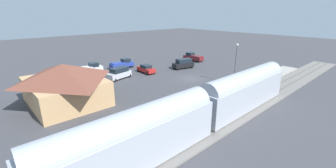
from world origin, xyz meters
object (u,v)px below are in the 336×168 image
object	(u,v)px
pedestrian_on_platform	(247,78)
pickup_maroon	(193,57)
pedestrian_waiting_far	(226,89)
light_pole_near_platform	(236,58)
suv_black	(183,64)
station_building	(65,83)
passenger_train	(135,137)
sedan_red	(146,69)
pickup_white	(90,68)
suv_silver	(119,73)
pickup_blue	(122,64)

from	to	relation	value
pedestrian_on_platform	pickup_maroon	world-z (taller)	pickup_maroon
pedestrian_waiting_far	light_pole_near_platform	world-z (taller)	light_pole_near_platform
suv_black	station_building	bearing A→B (deg)	95.52
pickup_maroon	suv_black	bearing A→B (deg)	117.03
passenger_train	sedan_red	size ratio (longest dim) A/B	11.11
station_building	pickup_white	distance (m)	16.02
passenger_train	pickup_white	world-z (taller)	passenger_train
pickup_white	suv_silver	bearing A→B (deg)	-162.13
station_building	light_pole_near_platform	world-z (taller)	light_pole_near_platform
pickup_blue	light_pole_near_platform	size ratio (longest dim) A/B	0.76
station_building	pedestrian_waiting_far	size ratio (longest dim) A/B	7.08
pickup_maroon	suv_black	world-z (taller)	suv_black
suv_silver	light_pole_near_platform	world-z (taller)	light_pole_near_platform
passenger_train	pickup_white	distance (m)	32.55
suv_black	pickup_white	size ratio (longest dim) A/B	0.94
station_building	pickup_maroon	size ratio (longest dim) A/B	2.18
suv_black	pickup_white	world-z (taller)	suv_black
pickup_blue	suv_silver	size ratio (longest dim) A/B	1.06
pickup_blue	pickup_white	world-z (taller)	same
station_building	pedestrian_waiting_far	world-z (taller)	station_building
pedestrian_waiting_far	pickup_white	bearing A→B (deg)	19.04
pickup_blue	passenger_train	bearing A→B (deg)	150.89
pedestrian_waiting_far	suv_silver	world-z (taller)	suv_silver
passenger_train	light_pole_near_platform	xyz separation A→B (m)	(6.80, -26.03, 1.72)
sedan_red	pickup_maroon	size ratio (longest dim) A/B	0.82
pedestrian_on_platform	suv_black	xyz separation A→B (m)	(15.97, -0.33, -0.13)
pickup_maroon	pickup_white	bearing A→B (deg)	75.63
station_building	light_pole_near_platform	xyz separation A→B (m)	(-11.20, -25.62, 1.64)
pedestrian_on_platform	pickup_maroon	distance (m)	21.55
pickup_blue	pickup_white	size ratio (longest dim) A/B	0.99
pedestrian_on_platform	pickup_maroon	bearing A→B (deg)	-22.19
pedestrian_waiting_far	sedan_red	world-z (taller)	pedestrian_waiting_far
station_building	suv_silver	size ratio (longest dim) A/B	2.33
sedan_red	suv_black	xyz separation A→B (m)	(-2.68, -8.67, 0.27)
pedestrian_on_platform	suv_black	size ratio (longest dim) A/B	0.33
passenger_train	sedan_red	distance (m)	29.75
sedan_red	pickup_white	size ratio (longest dim) A/B	0.82
pedestrian_waiting_far	pickup_maroon	bearing A→B (deg)	-37.80
passenger_train	pedestrian_on_platform	bearing A→B (deg)	-80.23
suv_black	pickup_white	distance (m)	20.55
sedan_red	light_pole_near_platform	xyz separation A→B (m)	(-16.46, -7.58, 3.70)
suv_silver	pickup_maroon	bearing A→B (deg)	-86.84
pedestrian_waiting_far	sedan_red	distance (m)	19.42
suv_black	pickup_blue	world-z (taller)	suv_black
sedan_red	suv_black	distance (m)	9.08
pedestrian_on_platform	light_pole_near_platform	distance (m)	4.02
pickup_blue	pedestrian_waiting_far	bearing A→B (deg)	-175.63
pedestrian_on_platform	pedestrian_waiting_far	xyz separation A→B (m)	(-0.77, 7.93, 0.00)
pedestrian_waiting_far	suv_silver	xyz separation A→B (m)	(19.45, 6.89, -0.13)
light_pole_near_platform	pickup_white	bearing A→B (deg)	34.32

